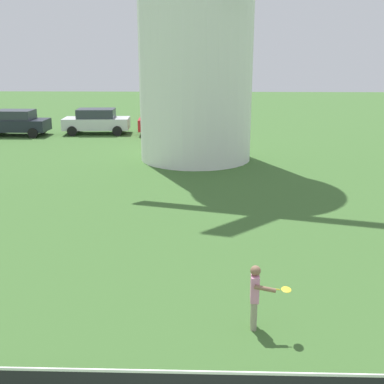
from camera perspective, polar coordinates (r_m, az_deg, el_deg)
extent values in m
cylinder|color=white|center=(22.59, 0.47, 19.80)|extent=(5.23, 5.23, 12.55)
cube|color=white|center=(6.57, -0.55, -20.82)|extent=(5.92, 0.02, 0.04)
cylinder|color=#9E937F|center=(9.21, 7.41, -14.13)|extent=(0.11, 0.11, 0.57)
cylinder|color=#9E937F|center=(9.09, 7.45, -14.58)|extent=(0.11, 0.11, 0.57)
cube|color=pink|center=(8.89, 7.56, -11.36)|extent=(0.17, 0.29, 0.51)
sphere|color=#89664C|center=(8.73, 7.64, -9.35)|extent=(0.19, 0.19, 0.19)
cylinder|color=#89664C|center=(9.06, 7.50, -10.94)|extent=(0.08, 0.08, 0.38)
cylinder|color=#89664C|center=(8.72, 8.77, -11.41)|extent=(0.39, 0.10, 0.15)
cylinder|color=yellow|center=(8.74, 9.79, -11.42)|extent=(0.22, 0.04, 0.04)
ellipsoid|color=yellow|center=(8.76, 11.25, -11.42)|extent=(0.19, 0.25, 0.03)
cube|color=#1E232D|center=(31.44, -20.37, 7.56)|extent=(3.91, 1.75, 0.70)
cube|color=#2D333D|center=(31.36, -20.49, 8.69)|extent=(2.20, 1.52, 0.56)
cylinder|color=black|center=(31.79, -17.51, 7.27)|extent=(0.60, 0.19, 0.60)
cylinder|color=black|center=(30.22, -18.58, 6.74)|extent=(0.60, 0.19, 0.60)
cylinder|color=black|center=(32.78, -21.91, 7.11)|extent=(0.60, 0.19, 0.60)
cube|color=silver|center=(30.78, -11.38, 8.09)|extent=(4.16, 1.92, 0.70)
cube|color=#2D333D|center=(30.70, -11.45, 9.25)|extent=(2.36, 1.62, 0.56)
cylinder|color=black|center=(31.46, -8.58, 7.76)|extent=(0.61, 0.21, 0.60)
cylinder|color=black|center=(29.79, -8.97, 7.26)|extent=(0.61, 0.21, 0.60)
cylinder|color=black|center=(31.91, -13.57, 7.61)|extent=(0.61, 0.21, 0.60)
cylinder|color=black|center=(30.27, -14.22, 7.10)|extent=(0.61, 0.21, 0.60)
cube|color=red|center=(29.78, -2.64, 8.12)|extent=(3.99, 1.94, 0.70)
cube|color=#2D333D|center=(29.69, -2.66, 9.32)|extent=(2.27, 1.63, 0.56)
cylinder|color=black|center=(30.68, -0.12, 7.72)|extent=(0.61, 0.22, 0.60)
cylinder|color=black|center=(29.00, -0.02, 7.21)|extent=(0.61, 0.22, 0.60)
cylinder|color=black|center=(30.71, -5.10, 7.67)|extent=(0.61, 0.22, 0.60)
cylinder|color=black|center=(29.04, -5.28, 7.15)|extent=(0.61, 0.22, 0.60)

